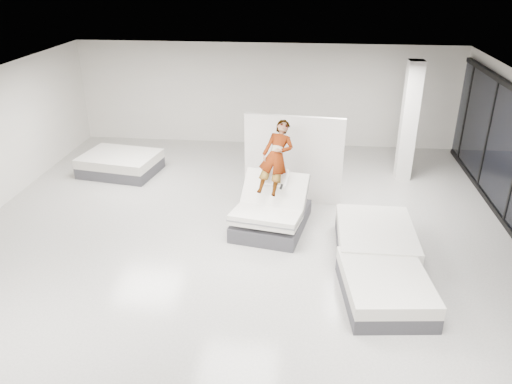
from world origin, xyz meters
TOP-DOWN VIEW (x-y plane):
  - room at (0.00, 0.00)m, footprint 14.00×14.04m
  - hero_bed at (0.63, 1.27)m, footprint 1.78×2.15m
  - person at (0.69, 1.60)m, footprint 0.91×1.73m
  - remote at (0.84, 1.21)m, footprint 0.08×0.15m
  - divider_panel at (1.04, 2.76)m, footprint 2.39×0.36m
  - flat_bed_right_far at (2.82, 0.51)m, footprint 1.51×2.01m
  - flat_bed_right_near at (2.81, -1.12)m, footprint 1.63×2.04m
  - flat_bed_left_far at (-3.84, 4.02)m, footprint 2.22×1.80m
  - column at (4.00, 4.50)m, footprint 0.40×0.40m

SIDE VIEW (x-z plane):
  - flat_bed_right_near at x=2.81m, z-range 0.00..0.52m
  - flat_bed_left_far at x=-3.84m, z-range 0.00..0.55m
  - flat_bed_right_far at x=2.82m, z-range 0.00..0.55m
  - hero_bed at x=0.63m, z-range -0.26..1.00m
  - remote at x=0.84m, z-range 1.01..1.09m
  - divider_panel at x=1.04m, z-range 0.00..2.17m
  - person at x=0.69m, z-range 0.61..1.90m
  - room at x=0.00m, z-range 0.00..3.20m
  - column at x=4.00m, z-range 0.00..3.20m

